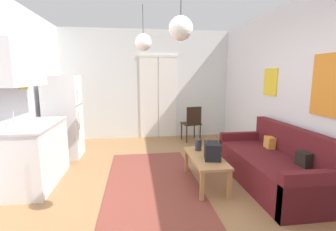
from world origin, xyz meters
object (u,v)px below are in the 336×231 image
coffee_table (206,160)px  accent_chair (192,122)px  pendant_lamp_near (181,28)px  bamboo_vase (198,145)px  pendant_lamp_far (143,42)px  handbag (212,151)px  couch (275,166)px  refrigerator (64,117)px

coffee_table → accent_chair: bearing=81.5°
pendant_lamp_near → bamboo_vase: bearing=66.4°
bamboo_vase → pendant_lamp_far: bearing=145.6°
handbag → couch: bearing=-1.8°
handbag → accent_chair: (0.30, 2.50, -0.06)m
accent_chair → pendant_lamp_far: size_ratio=1.18×
refrigerator → pendant_lamp_far: (1.57, -0.75, 1.36)m
handbag → pendant_lamp_near: (-0.63, -0.80, 1.52)m
accent_chair → pendant_lamp_far: 2.57m
coffee_table → refrigerator: refrigerator is taller
handbag → refrigerator: bearing=145.1°
couch → handbag: (-0.97, 0.03, 0.28)m
handbag → pendant_lamp_near: 1.83m
pendant_lamp_far → refrigerator: bearing=154.5°
bamboo_vase → accent_chair: accent_chair is taller
coffee_table → bamboo_vase: bamboo_vase is taller
bamboo_vase → handbag: (0.09, -0.42, 0.03)m
couch → bamboo_vase: bearing=157.0°
handbag → pendant_lamp_far: 2.11m
pendant_lamp_near → handbag: bearing=51.9°
pendant_lamp_near → pendant_lamp_far: bearing=99.5°
accent_chair → pendant_lamp_far: bearing=40.3°
handbag → refrigerator: 3.05m
pendant_lamp_near → pendant_lamp_far: (-0.30, 1.79, 0.10)m
bamboo_vase → handbag: bearing=-77.3°
bamboo_vase → pendant_lamp_near: 2.04m
accent_chair → coffee_table: bearing=70.8°
couch → bamboo_vase: (-1.06, 0.45, 0.24)m
refrigerator → couch: bearing=-27.1°
accent_chair → pendant_lamp_near: size_ratio=1.07×
accent_chair → refrigerator: bearing=4.6°
refrigerator → accent_chair: bearing=15.3°
pendant_lamp_near → couch: bearing=25.8°
bamboo_vase → accent_chair: bearing=79.3°
coffee_table → accent_chair: 2.42m
pendant_lamp_far → coffee_table: bearing=-45.4°
pendant_lamp_far → accent_chair: bearing=51.1°
couch → pendant_lamp_near: size_ratio=2.40×
couch → pendant_lamp_far: bearing=151.7°
refrigerator → pendant_lamp_near: 3.40m
handbag → pendant_lamp_near: pendant_lamp_near is taller
bamboo_vase → pendant_lamp_far: size_ratio=0.54×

